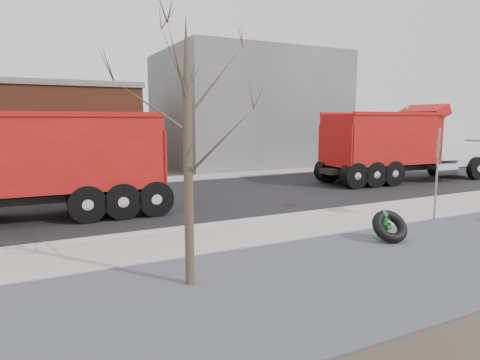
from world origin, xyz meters
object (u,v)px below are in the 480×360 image
dump_truck_red_a (401,143)px  dump_truck_red_b (34,160)px  stop_sign (438,159)px  fire_hydrant (383,227)px  truck_tire (390,226)px

dump_truck_red_a → dump_truck_red_b: 17.49m
stop_sign → dump_truck_red_a: (6.01, 6.98, 0.01)m
fire_hydrant → truck_tire: (0.01, -0.21, 0.05)m
truck_tire → stop_sign: size_ratio=0.38×
dump_truck_red_a → dump_truck_red_b: bearing=-173.0°
fire_hydrant → stop_sign: (3.14, 0.88, 1.64)m
dump_truck_red_b → stop_sign: bearing=154.4°
stop_sign → dump_truck_red_a: dump_truck_red_a is taller
fire_hydrant → stop_sign: bearing=15.4°
stop_sign → fire_hydrant: bearing=173.0°
dump_truck_red_b → fire_hydrant: bearing=142.4°
truck_tire → dump_truck_red_b: bearing=139.6°
truck_tire → stop_sign: stop_sign is taller
stop_sign → dump_truck_red_a: bearing=26.6°
truck_tire → dump_truck_red_a: size_ratio=0.11×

